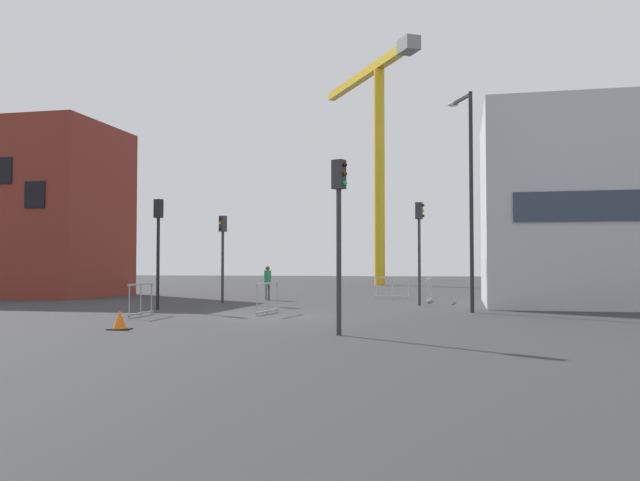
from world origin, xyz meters
The scene contains 15 objects.
ground centered at (0.00, 0.00, 0.00)m, with size 160.00×160.00×0.00m, color #333335.
brick_building centered at (-16.84, 10.73, 4.57)m, with size 9.15×6.77×9.14m.
office_block centered at (12.96, 8.61, 4.04)m, with size 11.98×8.22×8.08m.
construction_crane centered at (-0.98, 34.96, 13.14)m, with size 10.22×15.56×19.24m.
streetlamp_tall centered at (6.33, 3.31, 4.58)m, with size 0.92×1.50×7.86m.
traffic_light_median centered at (3.20, -5.28, 2.81)m, with size 0.39×0.33×4.20m.
traffic_light_island centered at (4.34, 6.89, 2.86)m, with size 0.38×0.28×4.29m.
traffic_light_near centered at (-4.27, 6.76, 2.60)m, with size 0.34×0.39×3.85m.
traffic_light_corner centered at (-5.13, 2.20, 2.78)m, with size 0.39×0.31×4.16m.
pedestrian_walking centered at (-3.04, 9.58, 0.94)m, with size 0.34×0.34×1.63m.
safety_barrier_right_run centered at (2.60, 12.55, 0.56)m, with size 1.86×0.24×1.08m.
safety_barrier_front centered at (-0.44, 0.88, 0.56)m, with size 0.25×1.92×1.08m.
safety_barrier_rear centered at (4.57, 9.37, 0.56)m, with size 0.17×2.32×1.08m.
safety_barrier_left_run centered at (-4.19, -0.92, 0.56)m, with size 0.16×1.89×1.08m.
traffic_cone_striped centered at (-2.61, -5.11, 0.23)m, with size 0.49×0.49×0.50m.
Camera 1 is at (6.09, -20.80, 1.67)m, focal length 37.11 mm.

